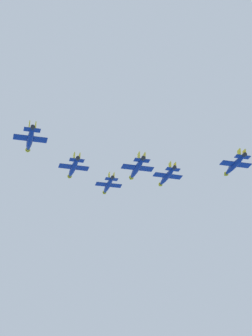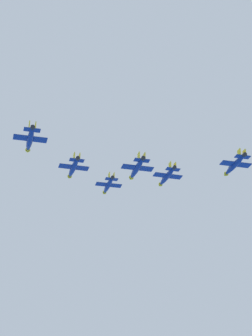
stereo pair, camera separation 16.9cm
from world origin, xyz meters
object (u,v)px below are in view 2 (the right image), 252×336
jet_left_outer (30,139)px  jet_left_wingman (73,168)px  jet_right_outer (235,165)px  jet_slot_rear (137,168)px  jet_lead (108,185)px  jet_right_wingman (167,176)px

jet_left_outer → jet_left_wingman: bearing=-39.7°
jet_right_outer → jet_slot_rear: 31.17m
jet_right_outer → jet_left_wingman: bearing=69.0°
jet_right_outer → jet_slot_rear: bearing=90.5°
jet_lead → jet_right_wingman: size_ratio=0.97×
jet_slot_rear → jet_lead: bearing=0.8°
jet_right_outer → jet_left_outer: bearing=90.4°
jet_lead → jet_right_wingman: 23.92m
jet_slot_rear → jet_right_outer: bearing=-89.2°
jet_lead → jet_slot_rear: jet_lead is taller
jet_left_wingman → jet_right_wingman: bearing=-90.6°
jet_left_outer → jet_right_outer: jet_left_outer is taller
jet_lead → jet_left_wingman: jet_lead is taller
jet_slot_rear → jet_left_wingman: bearing=41.2°
jet_left_wingman → jet_right_wingman: size_ratio=1.00×
jet_lead → jet_right_wingman: bearing=-138.7°
jet_lead → jet_slot_rear: (-9.22, 34.99, -10.51)m
jet_right_wingman → jet_right_outer: size_ratio=0.99×
jet_lead → jet_left_outer: size_ratio=0.97×
jet_slot_rear → jet_right_wingman: bearing=-39.6°
jet_right_outer → jet_lead: bearing=40.8°
jet_left_wingman → jet_right_wingman: jet_right_wingman is taller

